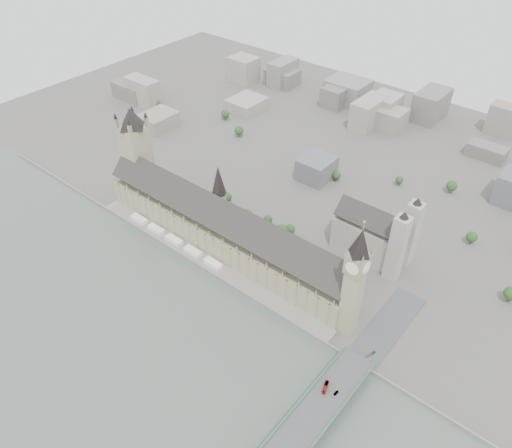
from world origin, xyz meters
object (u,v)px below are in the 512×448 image
Objects in this scene: palace_of_westminster at (224,228)px; elizabeth_tower at (355,275)px; victoria_tower at (136,150)px; car_silver at (336,393)px; car_approach at (373,353)px; red_bus_north at (326,387)px; westminster_abbey at (375,235)px; westminster_bridge at (300,434)px.

elizabeth_tower is at bearing -4.85° from palace_of_westminster.
victoria_tower reaches higher than car_silver.
palace_of_westminster is 170.83m from car_approach.
victoria_tower reaches higher than car_approach.
red_bus_north is 2.53× the size of car_silver.
elizabeth_tower reaches higher than red_bus_north.
palace_of_westminster is 25.36× the size of red_bus_north.
car_silver is (165.35, -71.21, -11.77)m from palace_of_westminster.
palace_of_westminster is 2.65× the size of victoria_tower.
westminster_abbey is at bearing 115.91° from car_silver.
palace_of_westminster is 195.05m from westminster_bridge.
car_approach is (57.32, -102.49, -14.13)m from westminster_abbey.
palace_of_westminster is at bearing 175.15° from elizabeth_tower.
elizabeth_tower is 58.11m from car_approach.
westminster_bridge is 78.58× the size of car_silver.
palace_of_westminster is at bearing 146.51° from westminster_bridge.
red_bus_north is at bearing -72.44° from westminster_abbey.
westminster_bridge is at bearing -33.49° from palace_of_westminster.
car_silver is (3.35, 35.99, 5.81)m from westminster_bridge.
palace_of_westminster is at bearing -145.83° from westminster_abbey.
westminster_abbey is 16.44× the size of car_silver.
victoria_tower is 9.57× the size of red_bus_north.
westminster_abbey is 156.93m from car_silver.
red_bus_north is (-4.34, 34.83, 6.58)m from westminster_bridge.
car_silver is at bearing -9.99° from red_bus_north.
car_silver is 0.86× the size of car_approach.
elizabeth_tower is at bearing 171.12° from car_approach.
elizabeth_tower is 1.07× the size of victoria_tower.
victoria_tower is 244.79m from westminster_abbey.
palace_of_westminster reaches higher than car_silver.
westminster_bridge is at bearing -101.50° from red_bus_north.
elizabeth_tower reaches higher than car_silver.
car_approach is (6.24, 80.01, 5.82)m from westminster_bridge.
victoria_tower is at bearing 177.04° from palace_of_westminster.
car_silver is (287.35, -77.51, -44.27)m from victoria_tower.
palace_of_westminster is 142.94m from elizabeth_tower.
car_approach is (290.24, -33.49, -44.26)m from victoria_tower.
palace_of_westminster is at bearing 136.75° from red_bus_north.
elizabeth_tower is at bearing 120.21° from car_silver.
westminster_bridge is 31.10× the size of red_bus_north.
westminster_bridge is (162.00, -107.20, -17.58)m from palace_of_westminster.
westminster_bridge is 67.51× the size of car_approach.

